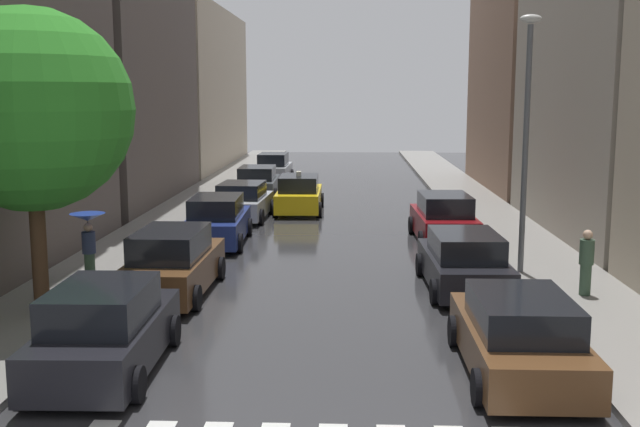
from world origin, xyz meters
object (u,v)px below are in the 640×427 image
parked_car_left_second (173,264)px  parked_car_left_fifth (258,183)px  parked_car_left_fourth (243,202)px  taxi_midroad (299,195)px  pedestrian_foreground (88,233)px  street_tree_left (31,110)px  parked_car_left_third (217,222)px  lamp_post_right (526,127)px  pedestrian_near_tree (586,261)px  parked_car_right_second (464,262)px  parked_car_left_sixth (274,169)px  parked_car_right_nearest (519,337)px  parked_car_right_third (444,219)px  parked_car_left_nearest (105,331)px

parked_car_left_second → parked_car_left_fifth: 18.73m
parked_car_left_fourth → taxi_midroad: 3.01m
pedestrian_foreground → street_tree_left: street_tree_left is taller
parked_car_left_fourth → street_tree_left: 14.85m
parked_car_left_third → pedestrian_foreground: pedestrian_foreground is taller
street_tree_left → lamp_post_right: lamp_post_right is taller
taxi_midroad → lamp_post_right: size_ratio=0.63×
taxi_midroad → street_tree_left: street_tree_left is taller
parked_car_left_fifth → pedestrian_near_tree: bearing=-151.6°
parked_car_right_second → parked_car_left_fourth: bearing=31.9°
parked_car_left_fifth → pedestrian_foreground: size_ratio=2.48×
parked_car_left_sixth → parked_car_right_second: (7.50, -24.35, -0.06)m
parked_car_left_third → parked_car_right_nearest: 14.34m
pedestrian_near_tree → parked_car_left_fifth: bearing=-25.6°
pedestrian_foreground → parked_car_left_fifth: bearing=-18.5°
parked_car_left_fifth → street_tree_left: (-2.55, -20.78, 4.05)m
pedestrian_foreground → parked_car_right_second: bearing=-101.1°
taxi_midroad → pedestrian_near_tree: (8.15, -14.23, 0.26)m
parked_car_left_second → street_tree_left: 5.19m
taxi_midroad → lamp_post_right: bearing=-149.2°
parked_car_right_third → lamp_post_right: lamp_post_right is taller
parked_car_right_second → lamp_post_right: 4.24m
parked_car_right_nearest → pedestrian_foreground: 11.94m
parked_car_left_nearest → parked_car_left_fifth: (-0.11, 24.33, -0.06)m
pedestrian_foreground → pedestrian_near_tree: 13.00m
parked_car_left_sixth → parked_car_right_nearest: (7.61, -30.54, -0.07)m
pedestrian_near_tree → parked_car_left_fourth: bearing=-14.4°
parked_car_left_second → parked_car_right_second: bearing=-83.3°
pedestrian_foreground → parked_car_left_third: bearing=-33.6°
parked_car_left_fifth → taxi_midroad: bearing=-153.7°
parked_car_left_nearest → pedestrian_foreground: (-2.50, 6.40, 0.67)m
parked_car_left_third → taxi_midroad: 7.70m
parked_car_left_second → parked_car_left_fifth: parked_car_left_second is taller
parked_car_left_nearest → parked_car_left_fifth: bearing=-0.9°
parked_car_left_second → parked_car_left_fourth: (0.13, 11.96, -0.08)m
parked_car_left_fourth → pedestrian_near_tree: bearing=-136.9°
parked_car_left_fourth → parked_car_left_fifth: 6.77m
parked_car_right_nearest → taxi_midroad: bearing=15.4°
pedestrian_foreground → lamp_post_right: size_ratio=0.26×
taxi_midroad → parked_car_left_fifth: bearing=26.7°
parked_car_left_fifth → parked_car_left_sixth: size_ratio=1.04×
parked_car_left_third → parked_car_right_second: parked_car_left_third is taller
street_tree_left → pedestrian_near_tree: bearing=7.9°
parked_car_left_third → parked_car_right_nearest: parked_car_left_third is taller
parked_car_left_sixth → parked_car_right_third: size_ratio=0.95×
parked_car_right_third → street_tree_left: size_ratio=0.66×
parked_car_left_fourth → parked_car_right_second: parked_car_right_second is taller
parked_car_left_second → parked_car_right_second: 7.63m
parked_car_left_sixth → parked_car_right_third: bearing=-155.2°
parked_car_right_third → parked_car_right_nearest: bearing=177.2°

